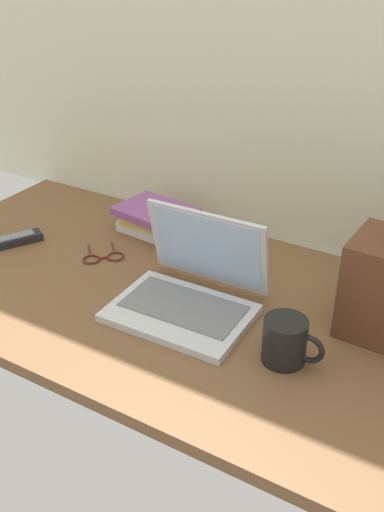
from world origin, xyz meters
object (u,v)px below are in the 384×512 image
Objects in this scene: remote_control_near at (12,240)px; book_stack at (156,220)px; coffee_mug at (286,341)px; eyeglasses at (103,257)px; laptop at (190,290)px.

remote_control_near is 0.40m from book_stack.
coffee_mug reaches higher than book_stack.
coffee_mug is 0.57× the size of book_stack.
book_stack reaches higher than eyeglasses.
coffee_mug is at bearing -13.81° from eyeglasses.
book_stack is at bearing 40.35° from remote_control_near.
coffee_mug is at bearing -5.14° from remote_control_near.
coffee_mug reaches higher than remote_control_near.
laptop is 1.38× the size of book_stack.
eyeglasses is (0.26, 0.07, -0.01)m from remote_control_near.
book_stack reaches higher than remote_control_near.
remote_control_near is at bearing -165.97° from eyeglasses.
eyeglasses is 0.60× the size of book_stack.
eyeglasses is (-0.31, 0.07, -0.04)m from laptop.
coffee_mug is 0.63m from book_stack.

